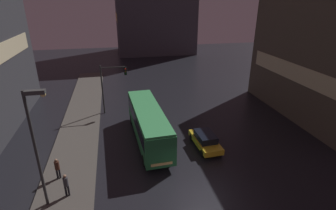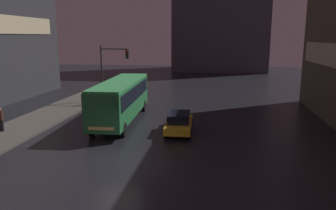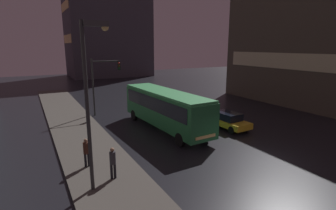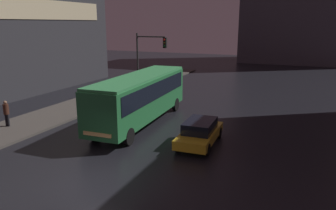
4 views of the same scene
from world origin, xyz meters
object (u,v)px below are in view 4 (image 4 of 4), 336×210
bus_near (140,94)px  traffic_light_main (148,55)px  car_taxi (200,132)px  pedestrian_mid (6,111)px

bus_near → traffic_light_main: size_ratio=1.88×
bus_near → car_taxi: bus_near is taller
car_taxi → pedestrian_mid: pedestrian_mid is taller
car_taxi → traffic_light_main: size_ratio=0.75×
car_taxi → pedestrian_mid: size_ratio=2.56×
car_taxi → bus_near: bearing=-27.0°
car_taxi → pedestrian_mid: 12.54m
pedestrian_mid → traffic_light_main: traffic_light_main is taller
bus_near → pedestrian_mid: 8.69m
traffic_light_main → car_taxi: bearing=-50.0°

